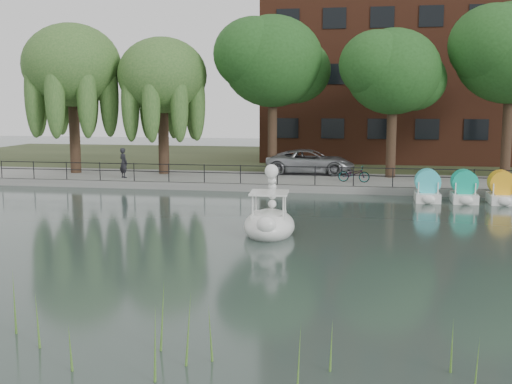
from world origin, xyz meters
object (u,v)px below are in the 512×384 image
(pedestrian, at_px, (123,161))
(swan_boat, at_px, (269,220))
(minivan, at_px, (310,160))
(bicycle, at_px, (354,173))

(pedestrian, distance_m, swan_boat, 15.99)
(minivan, distance_m, pedestrian, 11.07)
(minivan, relative_size, pedestrian, 3.07)
(minivan, xyz_separation_m, bicycle, (2.70, -3.48, -0.35))
(pedestrian, bearing_deg, minivan, -120.01)
(bicycle, relative_size, swan_boat, 0.56)
(pedestrian, xyz_separation_m, swan_boat, (10.38, -12.13, -0.85))
(minivan, xyz_separation_m, pedestrian, (-10.37, -3.87, 0.14))
(minivan, distance_m, bicycle, 4.42)
(bicycle, distance_m, swan_boat, 12.81)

